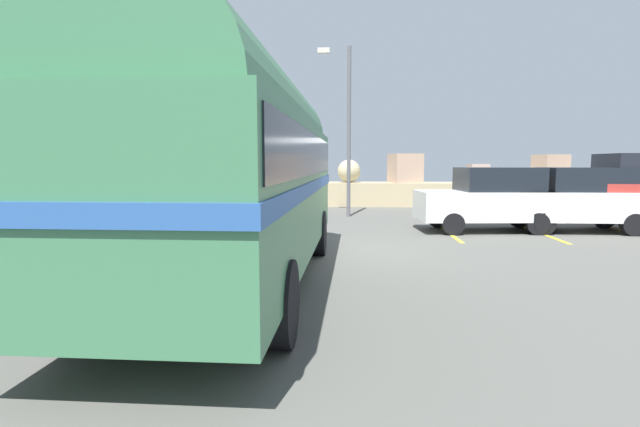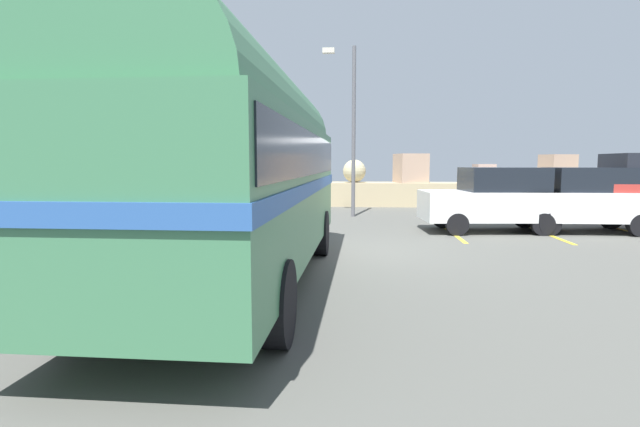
{
  "view_description": "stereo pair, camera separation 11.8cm",
  "coord_description": "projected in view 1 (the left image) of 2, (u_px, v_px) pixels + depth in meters",
  "views": [
    {
      "loc": [
        0.2,
        -10.57,
        2.01
      ],
      "look_at": [
        -0.28,
        -3.45,
        1.25
      ],
      "focal_mm": 26.65,
      "sensor_mm": 36.0,
      "label": 1
    },
    {
      "loc": [
        0.32,
        -10.56,
        2.01
      ],
      "look_at": [
        -0.28,
        -3.45,
        1.25
      ],
      "focal_mm": 26.65,
      "sensor_mm": 36.0,
      "label": 2
    }
  ],
  "objects": [
    {
      "name": "breakwater",
      "position": [
        345.0,
        190.0,
        22.37
      ],
      "size": [
        31.36,
        1.98,
        2.43
      ],
      "color": "tan",
      "rests_on": "ground"
    },
    {
      "name": "parking_lines",
      "position": [
        582.0,
        232.0,
        13.73
      ],
      "size": [
        7.92,
        4.4,
        0.01
      ],
      "color": "yellow",
      "rests_on": "ground"
    },
    {
      "name": "lamp_post",
      "position": [
        345.0,
        122.0,
        17.39
      ],
      "size": [
        1.23,
        0.41,
        6.2
      ],
      "color": "#5B5B60",
      "rests_on": "ground"
    },
    {
      "name": "vintage_coach",
      "position": [
        238.0,
        161.0,
        7.62
      ],
      "size": [
        2.54,
        8.61,
        3.7
      ],
      "rotation": [
        0.0,
        0.0,
        -0.01
      ],
      "color": "black",
      "rests_on": "ground"
    },
    {
      "name": "ground",
      "position": [
        342.0,
        252.0,
        10.71
      ],
      "size": [
        32.0,
        26.0,
        0.02
      ],
      "color": "#52534D"
    },
    {
      "name": "parked_car_middle",
      "position": [
        576.0,
        199.0,
        13.74
      ],
      "size": [
        4.11,
        1.75,
        1.86
      ],
      "rotation": [
        0.0,
        0.0,
        1.57
      ],
      "color": "black",
      "rests_on": "ground"
    },
    {
      "name": "parked_car_nearest",
      "position": [
        491.0,
        199.0,
        13.82
      ],
      "size": [
        4.24,
        2.06,
        1.86
      ],
      "rotation": [
        0.0,
        0.0,
        1.66
      ],
      "color": "black",
      "rests_on": "ground"
    }
  ]
}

